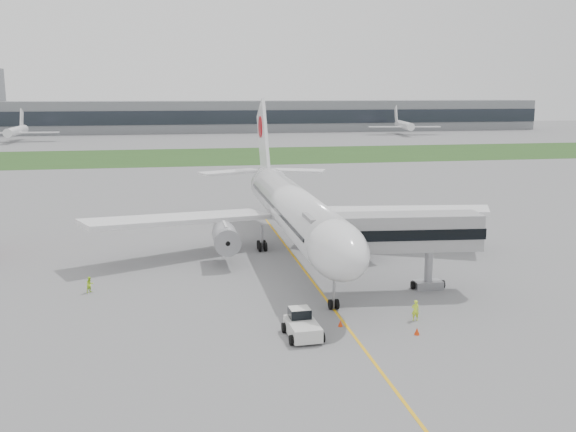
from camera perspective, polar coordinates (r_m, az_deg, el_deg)
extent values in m
plane|color=slate|center=(71.02, 1.05, -4.31)|extent=(600.00, 600.00, 0.00)
cube|color=#27481B|center=(188.52, -6.25, 5.33)|extent=(600.00, 50.00, 0.02)
cube|color=gray|center=(297.62, -7.89, 8.75)|extent=(320.00, 22.00, 14.00)
cube|color=#1F242C|center=(286.64, -7.78, 8.67)|extent=(320.00, 0.60, 6.00)
cylinder|color=white|center=(73.59, 0.44, 0.71)|extent=(5.00, 38.00, 5.00)
ellipsoid|color=white|center=(54.99, 4.29, -2.91)|extent=(5.00, 11.00, 5.00)
cube|color=black|center=(53.84, 4.57, -2.24)|extent=(3.20, 1.54, 1.14)
cone|color=white|center=(94.90, -2.07, 3.56)|extent=(5.00, 10.53, 6.16)
cube|color=white|center=(74.50, -9.72, -0.26)|extent=(22.13, 13.52, 1.70)
cube|color=white|center=(79.13, 9.45, 0.42)|extent=(22.13, 13.52, 1.70)
cylinder|color=#ACADB2|center=(70.62, -5.56, -1.94)|extent=(2.70, 5.20, 2.70)
cylinder|color=#ACADB2|center=(73.66, 6.94, -1.42)|extent=(2.70, 5.20, 2.70)
cube|color=white|center=(95.84, -2.22, 6.70)|extent=(0.45, 10.90, 12.76)
cylinder|color=#B10A12|center=(96.70, -2.31, 7.92)|extent=(0.60, 3.20, 3.20)
cube|color=white|center=(96.73, -5.22, 3.90)|extent=(9.54, 6.34, 0.35)
cube|color=white|center=(98.13, 0.61, 4.05)|extent=(9.54, 6.34, 0.35)
cylinder|color=#96969C|center=(56.57, 4.10, -6.77)|extent=(0.24, 0.24, 3.10)
cylinder|color=black|center=(77.03, -2.32, -2.66)|extent=(1.40, 1.10, 1.10)
cylinder|color=black|center=(78.16, 2.33, -2.46)|extent=(1.40, 1.10, 1.10)
cube|color=silver|center=(50.57, 1.32, -9.98)|extent=(2.38, 4.07, 1.06)
cube|color=silver|center=(51.23, 1.03, -8.64)|extent=(1.65, 1.48, 0.88)
cube|color=black|center=(51.21, 1.03, -8.59)|extent=(1.70, 1.53, 0.75)
cylinder|color=black|center=(51.63, -0.35, -9.89)|extent=(0.34, 0.81, 0.80)
cylinder|color=black|center=(52.16, 2.24, -9.67)|extent=(0.34, 0.81, 0.80)
cylinder|color=black|center=(49.22, 0.34, -10.97)|extent=(0.34, 0.81, 0.80)
cylinder|color=black|center=(49.79, 3.06, -10.72)|extent=(0.34, 0.81, 0.80)
cube|color=gray|center=(61.08, 9.67, -1.39)|extent=(15.96, 4.80, 3.37)
cube|color=black|center=(61.08, 9.67, -1.39)|extent=(16.20, 4.93, 1.01)
cube|color=gray|center=(58.57, 3.03, -1.78)|extent=(2.92, 3.82, 3.82)
cylinder|color=#96969C|center=(63.43, 12.39, -4.47)|extent=(0.79, 0.79, 4.27)
cube|color=#96969C|center=(63.91, 12.32, -5.98)|extent=(2.83, 1.81, 0.79)
cylinder|color=black|center=(63.49, 11.06, -6.04)|extent=(0.41, 0.81, 0.79)
cylinder|color=black|center=(64.36, 13.57, -5.91)|extent=(0.41, 0.81, 0.79)
cone|color=red|center=(53.07, 4.69, -9.48)|extent=(0.39, 0.39, 0.54)
cone|color=red|center=(52.18, 11.39, -10.01)|extent=(0.43, 0.43, 0.59)
imported|color=#D5FF2A|center=(55.04, 11.25, -8.22)|extent=(0.67, 0.47, 1.76)
imported|color=#BCEF27|center=(63.96, -17.20, -5.86)|extent=(0.96, 0.94, 1.55)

